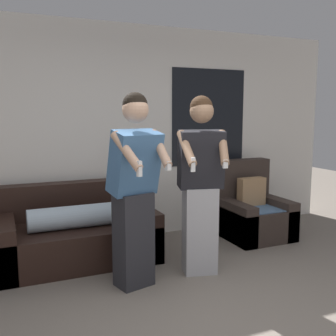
{
  "coord_description": "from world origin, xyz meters",
  "views": [
    {
      "loc": [
        -1.52,
        -2.12,
        1.63
      ],
      "look_at": [
        -0.06,
        1.27,
        1.1
      ],
      "focal_mm": 42.0,
      "sensor_mm": 36.0,
      "label": 1
    }
  ],
  "objects_px": {
    "armchair": "(251,212)",
    "person_right": "(201,184)",
    "person_left": "(135,189)",
    "couch": "(73,234)"
  },
  "relations": [
    {
      "from": "armchair",
      "to": "person_right",
      "type": "bearing_deg",
      "value": -145.93
    },
    {
      "from": "armchair",
      "to": "person_right",
      "type": "xyz_separation_m",
      "value": [
        -1.18,
        -0.8,
        0.6
      ]
    },
    {
      "from": "couch",
      "to": "armchair",
      "type": "height_order",
      "value": "armchair"
    },
    {
      "from": "armchair",
      "to": "person_right",
      "type": "relative_size",
      "value": 0.55
    },
    {
      "from": "person_right",
      "to": "armchair",
      "type": "bearing_deg",
      "value": 34.07
    },
    {
      "from": "person_left",
      "to": "person_right",
      "type": "bearing_deg",
      "value": 3.73
    },
    {
      "from": "person_left",
      "to": "armchair",
      "type": "bearing_deg",
      "value": 24.15
    },
    {
      "from": "couch",
      "to": "person_right",
      "type": "bearing_deg",
      "value": -37.99
    },
    {
      "from": "armchair",
      "to": "person_left",
      "type": "xyz_separation_m",
      "value": [
        -1.89,
        -0.85,
        0.61
      ]
    },
    {
      "from": "armchair",
      "to": "person_right",
      "type": "height_order",
      "value": "person_right"
    }
  ]
}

